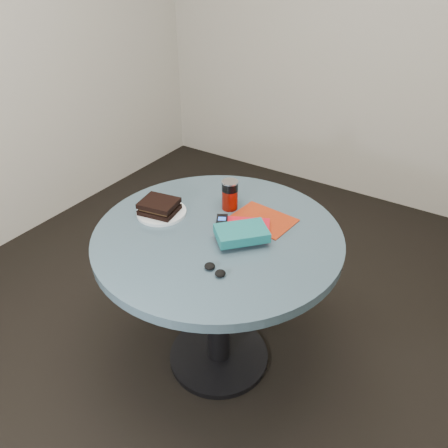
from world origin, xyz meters
The scene contains 11 objects.
ground centered at (0.00, 0.00, 0.00)m, with size 4.00×4.00×0.00m, color black.
table centered at (0.00, 0.00, 0.59)m, with size 1.00×1.00×0.75m.
plate centered at (-0.28, -0.01, 0.76)m, with size 0.21×0.21×0.01m, color white.
sandwich centered at (-0.28, -0.02, 0.79)m, with size 0.17×0.15×0.05m.
soda_can centered at (-0.06, 0.18, 0.82)m, with size 0.07×0.07×0.13m.
pepper_grinder centered at (-0.08, 0.22, 0.81)m, with size 0.06×0.06×0.11m.
magazine centered at (0.11, 0.18, 0.75)m, with size 0.25×0.19×0.00m, color #99290D.
red_book centered at (0.08, 0.07, 0.76)m, with size 0.21×0.14×0.02m, color red.
novel centered at (0.11, 0.00, 0.79)m, with size 0.20×0.13×0.04m, color #145F63.
mp3_player centered at (-0.01, 0.05, 0.78)m, with size 0.08×0.09×0.01m.
headphones centered at (0.13, -0.21, 0.76)m, with size 0.10×0.06×0.02m.
Camera 1 is at (0.80, -1.20, 1.74)m, focal length 35.00 mm.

